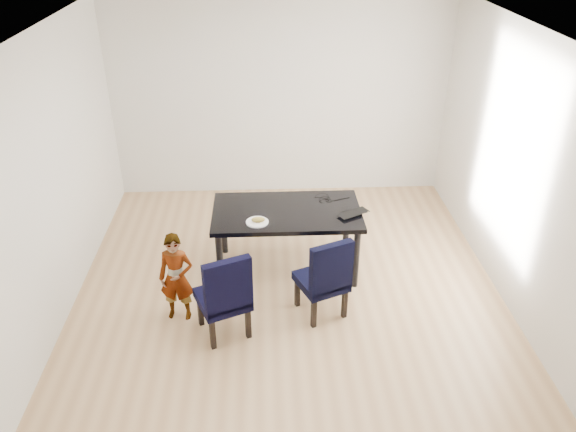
{
  "coord_description": "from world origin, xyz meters",
  "views": [
    {
      "loc": [
        -0.23,
        -4.78,
        3.68
      ],
      "look_at": [
        0.0,
        0.2,
        0.85
      ],
      "focal_mm": 35.0,
      "sensor_mm": 36.0,
      "label": 1
    }
  ],
  "objects_px": {
    "chair_left": "(222,292)",
    "child": "(177,277)",
    "plate": "(257,222)",
    "laptop": "(351,212)",
    "dining_table": "(287,240)",
    "chair_right": "(321,275)"
  },
  "relations": [
    {
      "from": "plate",
      "to": "child",
      "type": "bearing_deg",
      "value": -145.34
    },
    {
      "from": "chair_left",
      "to": "chair_right",
      "type": "relative_size",
      "value": 1.02
    },
    {
      "from": "chair_left",
      "to": "chair_right",
      "type": "height_order",
      "value": "chair_left"
    },
    {
      "from": "chair_left",
      "to": "child",
      "type": "xyz_separation_m",
      "value": [
        -0.46,
        0.25,
        0.01
      ]
    },
    {
      "from": "chair_right",
      "to": "child",
      "type": "distance_m",
      "value": 1.42
    },
    {
      "from": "child",
      "to": "chair_right",
      "type": "bearing_deg",
      "value": 6.43
    },
    {
      "from": "child",
      "to": "plate",
      "type": "bearing_deg",
      "value": 40.77
    },
    {
      "from": "chair_left",
      "to": "child",
      "type": "height_order",
      "value": "child"
    },
    {
      "from": "dining_table",
      "to": "chair_left",
      "type": "bearing_deg",
      "value": -122.12
    },
    {
      "from": "chair_left",
      "to": "child",
      "type": "distance_m",
      "value": 0.52
    },
    {
      "from": "chair_right",
      "to": "child",
      "type": "bearing_deg",
      "value": 157.64
    },
    {
      "from": "chair_left",
      "to": "laptop",
      "type": "height_order",
      "value": "chair_left"
    },
    {
      "from": "plate",
      "to": "chair_right",
      "type": "bearing_deg",
      "value": -40.82
    },
    {
      "from": "dining_table",
      "to": "child",
      "type": "height_order",
      "value": "child"
    },
    {
      "from": "plate",
      "to": "laptop",
      "type": "xyz_separation_m",
      "value": [
        1.0,
        0.16,
        0.01
      ]
    },
    {
      "from": "dining_table",
      "to": "child",
      "type": "relative_size",
      "value": 1.7
    },
    {
      "from": "dining_table",
      "to": "laptop",
      "type": "xyz_separation_m",
      "value": [
        0.68,
        -0.09,
        0.39
      ]
    },
    {
      "from": "child",
      "to": "laptop",
      "type": "height_order",
      "value": "child"
    },
    {
      "from": "child",
      "to": "chair_left",
      "type": "bearing_deg",
      "value": -22.22
    },
    {
      "from": "dining_table",
      "to": "laptop",
      "type": "height_order",
      "value": "laptop"
    },
    {
      "from": "laptop",
      "to": "chair_left",
      "type": "bearing_deg",
      "value": 7.27
    },
    {
      "from": "dining_table",
      "to": "child",
      "type": "distance_m",
      "value": 1.37
    }
  ]
}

